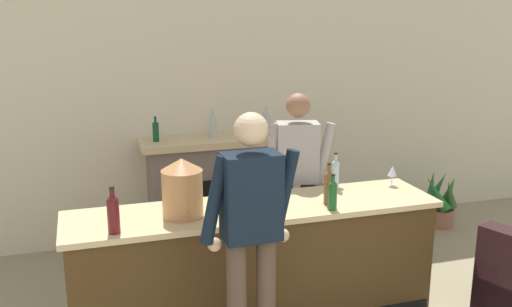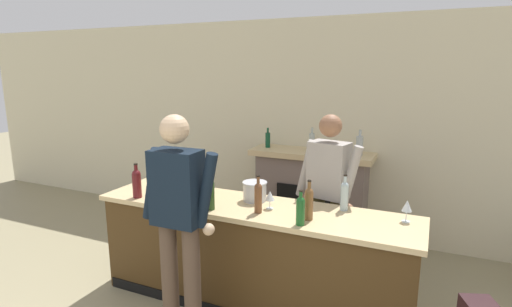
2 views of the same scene
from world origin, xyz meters
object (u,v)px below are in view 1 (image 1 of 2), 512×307
object	(u,v)px
person_bartender	(297,180)
wine_bottle_riesling_slim	(333,194)
potted_plant_corner	(440,202)
wine_bottle_cabernet_heavy	(113,212)
wine_bottle_burgundy_dark	(228,201)
ice_bucket_steel	(246,190)
fireplace_stone	(214,189)
wine_bottle_rose_blush	(277,192)
wine_glass_mid_counter	(392,171)
copper_dispenser	(182,187)
person_customer	(251,238)
wine_bottle_chardonnay_pale	(335,173)
wine_bottle_merlot_tall	(329,186)
wine_glass_front_right	(278,190)

from	to	relation	value
person_bartender	wine_bottle_riesling_slim	distance (m)	0.78
potted_plant_corner	wine_bottle_cabernet_heavy	size ratio (longest dim) A/B	1.93
potted_plant_corner	wine_bottle_burgundy_dark	size ratio (longest dim) A/B	1.87
potted_plant_corner	ice_bucket_steel	world-z (taller)	ice_bucket_steel
fireplace_stone	person_bartender	world-z (taller)	person_bartender
wine_bottle_rose_blush	wine_glass_mid_counter	world-z (taller)	wine_bottle_rose_blush
person_bartender	copper_dispenser	size ratio (longest dim) A/B	3.96
person_customer	wine_bottle_rose_blush	bearing A→B (deg)	57.38
wine_bottle_rose_blush	wine_bottle_chardonnay_pale	distance (m)	0.73
fireplace_stone	person_customer	world-z (taller)	person_customer
copper_dispenser	person_customer	bearing A→B (deg)	-65.30
person_customer	wine_bottle_rose_blush	xyz separation A→B (m)	(0.38, 0.59, 0.08)
person_customer	wine_bottle_merlot_tall	world-z (taller)	person_customer
potted_plant_corner	wine_glass_mid_counter	size ratio (longest dim) A/B	3.53
fireplace_stone	wine_bottle_cabernet_heavy	xyz separation A→B (m)	(-1.13, -1.89, 0.52)
person_customer	wine_bottle_burgundy_dark	xyz separation A→B (m)	(-0.02, 0.50, 0.09)
ice_bucket_steel	wine_bottle_chardonnay_pale	distance (m)	0.80
wine_bottle_riesling_slim	wine_bottle_burgundy_dark	distance (m)	0.81
person_customer	wine_bottle_rose_blush	world-z (taller)	person_customer
potted_plant_corner	copper_dispenser	size ratio (longest dim) A/B	1.45
wine_bottle_rose_blush	wine_bottle_burgundy_dark	xyz separation A→B (m)	(-0.40, -0.10, 0.01)
copper_dispenser	wine_bottle_chardonnay_pale	distance (m)	1.36
fireplace_stone	wine_bottle_chardonnay_pale	distance (m)	1.68
potted_plant_corner	wine_glass_mid_counter	bearing A→B (deg)	-139.36
fireplace_stone	copper_dispenser	xyz separation A→B (m)	(-0.63, -1.70, 0.59)
person_bartender	fireplace_stone	bearing A→B (deg)	113.36
wine_bottle_merlot_tall	wine_glass_front_right	world-z (taller)	wine_bottle_merlot_tall
person_customer	wine_glass_mid_counter	bearing A→B (deg)	30.00
fireplace_stone	potted_plant_corner	size ratio (longest dim) A/B	2.39
wine_glass_front_right	wine_glass_mid_counter	bearing A→B (deg)	8.38
person_customer	copper_dispenser	distance (m)	0.76
wine_bottle_merlot_tall	potted_plant_corner	bearing A→B (deg)	34.63
wine_bottle_riesling_slim	wine_glass_mid_counter	world-z (taller)	wine_bottle_riesling_slim
fireplace_stone	ice_bucket_steel	size ratio (longest dim) A/B	6.71
wine_bottle_riesling_slim	potted_plant_corner	bearing A→B (deg)	36.69
potted_plant_corner	person_bartender	distance (m)	2.32
wine_bottle_cabernet_heavy	ice_bucket_steel	bearing A→B (deg)	19.56
person_bartender	wine_bottle_cabernet_heavy	size ratio (longest dim) A/B	5.29
wine_bottle_chardonnay_pale	wine_glass_mid_counter	size ratio (longest dim) A/B	1.75
ice_bucket_steel	wine_bottle_riesling_slim	bearing A→B (deg)	-34.57
wine_bottle_rose_blush	wine_bottle_chardonnay_pale	bearing A→B (deg)	28.73
ice_bucket_steel	wine_bottle_chardonnay_pale	xyz separation A→B (m)	(0.80, 0.08, 0.05)
ice_bucket_steel	wine_glass_mid_counter	world-z (taller)	wine_glass_mid_counter
person_bartender	wine_glass_mid_counter	bearing A→B (deg)	-27.53
wine_bottle_riesling_slim	wine_bottle_cabernet_heavy	bearing A→B (deg)	179.42
potted_plant_corner	copper_dispenser	xyz separation A→B (m)	(-3.19, -1.36, 0.89)
person_customer	ice_bucket_steel	bearing A→B (deg)	75.44
wine_bottle_rose_blush	wine_bottle_burgundy_dark	bearing A→B (deg)	-166.63
potted_plant_corner	person_customer	size ratio (longest dim) A/B	0.35
wine_bottle_merlot_tall	wine_bottle_cabernet_heavy	world-z (taller)	wine_bottle_merlot_tall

